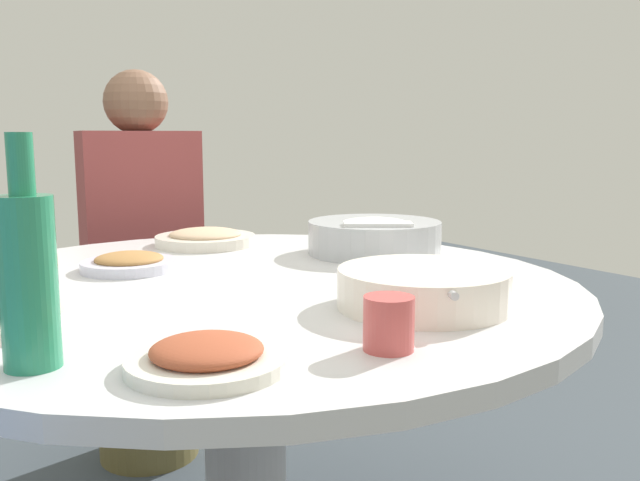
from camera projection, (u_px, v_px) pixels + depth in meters
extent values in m
cylinder|color=#99999E|center=(246.00, 468.00, 1.33)|extent=(0.16, 0.16, 0.68)
cylinder|color=silver|center=(243.00, 290.00, 1.28)|extent=(1.25, 1.25, 0.03)
cylinder|color=#B2B5BA|center=(374.00, 237.00, 1.58)|extent=(0.31, 0.31, 0.08)
ellipsoid|color=white|center=(374.00, 236.00, 1.58)|extent=(0.25, 0.25, 0.08)
cube|color=white|center=(378.00, 224.00, 1.49)|extent=(0.13, 0.16, 0.01)
cylinder|color=white|center=(423.00, 288.00, 1.08)|extent=(0.27, 0.27, 0.06)
cylinder|color=#2F1D16|center=(423.00, 292.00, 1.08)|extent=(0.24, 0.24, 0.04)
cylinder|color=silver|center=(424.00, 275.00, 1.08)|extent=(0.28, 0.14, 0.01)
cylinder|color=silver|center=(129.00, 265.00, 1.38)|extent=(0.19, 0.19, 0.02)
ellipsoid|color=#A8743E|center=(129.00, 259.00, 1.38)|extent=(0.14, 0.14, 0.03)
cylinder|color=silver|center=(207.00, 362.00, 0.80)|extent=(0.19, 0.19, 0.02)
ellipsoid|color=#A3482B|center=(207.00, 350.00, 0.79)|extent=(0.13, 0.13, 0.03)
cylinder|color=silver|center=(206.00, 240.00, 1.70)|extent=(0.25, 0.25, 0.03)
ellipsoid|color=#D0AC87|center=(205.00, 234.00, 1.70)|extent=(0.18, 0.18, 0.03)
cylinder|color=#257E56|center=(28.00, 283.00, 0.79)|extent=(0.07, 0.07, 0.20)
cylinder|color=#257E56|center=(20.00, 164.00, 0.77)|extent=(0.03, 0.03, 0.07)
cylinder|color=#C44C4A|center=(389.00, 323.00, 0.86)|extent=(0.07, 0.07, 0.07)
cylinder|color=brown|center=(147.00, 387.00, 2.16)|extent=(0.31, 0.31, 0.45)
cube|color=#2D333D|center=(144.00, 300.00, 2.12)|extent=(0.38, 0.36, 0.12)
cube|color=#953E3D|center=(140.00, 207.00, 2.07)|extent=(0.24, 0.36, 0.46)
sphere|color=brown|center=(136.00, 102.00, 2.02)|extent=(0.19, 0.19, 0.19)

